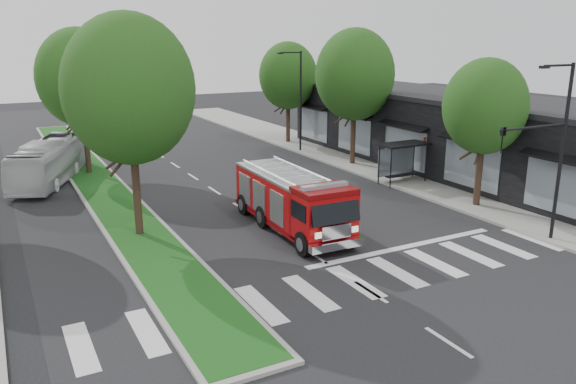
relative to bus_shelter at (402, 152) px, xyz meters
name	(u,v)px	position (x,y,z in m)	size (l,w,h in m)	color
ground	(315,256)	(-11.20, -8.15, -2.04)	(140.00, 140.00, 0.00)	black
sidewalk_right	(398,174)	(1.30, 1.85, -1.96)	(5.00, 80.00, 0.15)	gray
median	(95,180)	(-17.20, 9.85, -1.96)	(3.00, 50.00, 0.15)	gray
storefront_row	(450,133)	(5.80, 1.85, 0.46)	(8.00, 30.00, 5.00)	black
bus_shelter	(402,152)	(0.00, 0.00, 0.00)	(3.20, 1.60, 2.61)	black
tree_right_near	(485,107)	(0.30, -6.15, 3.47)	(4.40, 4.40, 8.05)	black
tree_right_mid	(355,75)	(0.30, 5.85, 4.45)	(5.60, 5.60, 9.72)	black
tree_right_far	(288,76)	(0.30, 15.85, 3.80)	(5.00, 5.00, 8.73)	black
tree_median_near	(129,90)	(-17.20, -2.15, 4.77)	(5.80, 5.80, 10.16)	black
tree_median_far	(80,78)	(-17.20, 11.85, 4.45)	(5.60, 5.60, 9.72)	black
streetlight_right_near	(550,142)	(-1.59, -11.65, 2.63)	(4.08, 0.22, 8.00)	black
streetlight_right_far	(299,97)	(-0.85, 11.85, 2.44)	(2.11, 0.20, 8.00)	black
fire_engine	(292,201)	(-10.41, -4.64, -0.61)	(2.82, 8.67, 2.99)	#630506
city_bus	(50,161)	(-19.70, 10.84, -0.68)	(2.28, 9.76, 2.72)	silver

